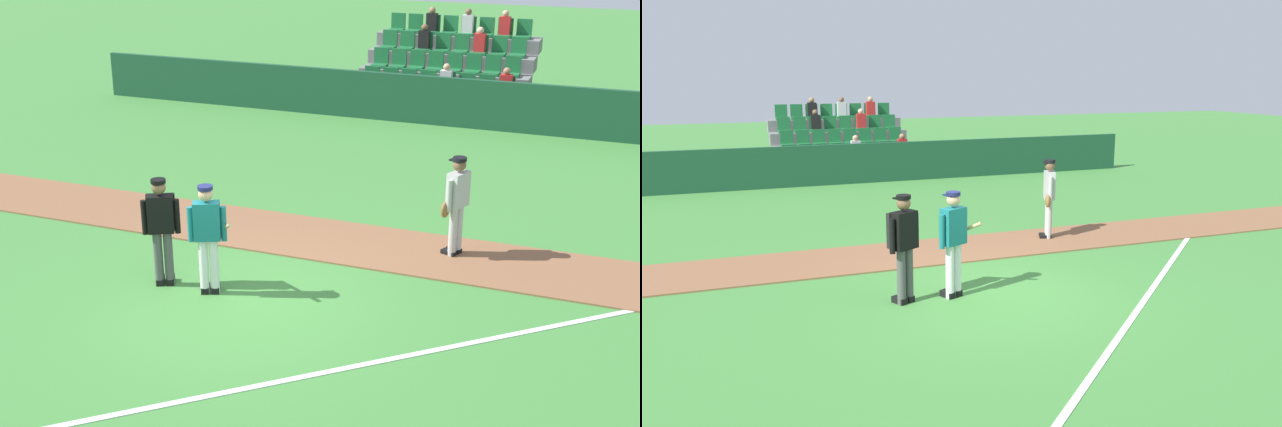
# 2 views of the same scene
# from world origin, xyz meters

# --- Properties ---
(ground_plane) EXTENTS (80.00, 80.00, 0.00)m
(ground_plane) POSITION_xyz_m (0.00, 0.00, 0.00)
(ground_plane) COLOR #42843A
(infield_dirt_path) EXTENTS (28.00, 1.88, 0.03)m
(infield_dirt_path) POSITION_xyz_m (0.00, 2.76, 0.01)
(infield_dirt_path) COLOR brown
(infield_dirt_path) RESTS_ON ground
(foul_line_chalk) EXTENTS (8.99, 8.09, 0.01)m
(foul_line_chalk) POSITION_xyz_m (3.00, -0.50, 0.01)
(foul_line_chalk) COLOR white
(foul_line_chalk) RESTS_ON ground
(dugout_fence) EXTENTS (20.00, 0.16, 1.31)m
(dugout_fence) POSITION_xyz_m (0.00, 11.48, 0.66)
(dugout_fence) COLOR #19472D
(dugout_fence) RESTS_ON ground
(stadium_bleachers) EXTENTS (5.00, 3.80, 2.70)m
(stadium_bleachers) POSITION_xyz_m (0.01, 13.79, 0.75)
(stadium_bleachers) COLOR slate
(stadium_bleachers) RESTS_ON ground
(batter_teal_jersey) EXTENTS (0.75, 0.69, 1.76)m
(batter_teal_jersey) POSITION_xyz_m (-0.51, 0.13, 0.97)
(batter_teal_jersey) COLOR white
(batter_teal_jersey) RESTS_ON ground
(umpire_home_plate) EXTENTS (0.54, 0.44, 1.76)m
(umpire_home_plate) POSITION_xyz_m (-1.34, 0.15, 1.00)
(umpire_home_plate) COLOR #4C4C4C
(umpire_home_plate) RESTS_ON ground
(runner_grey_jersey) EXTENTS (0.42, 0.62, 1.76)m
(runner_grey_jersey) POSITION_xyz_m (2.68, 2.91, 0.96)
(runner_grey_jersey) COLOR #B2B2B2
(runner_grey_jersey) RESTS_ON ground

